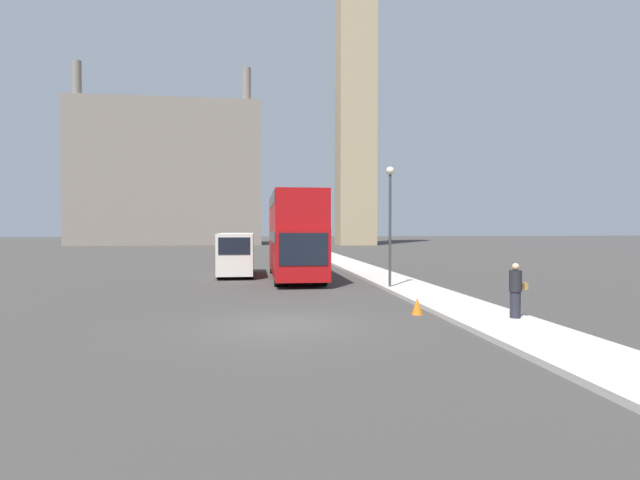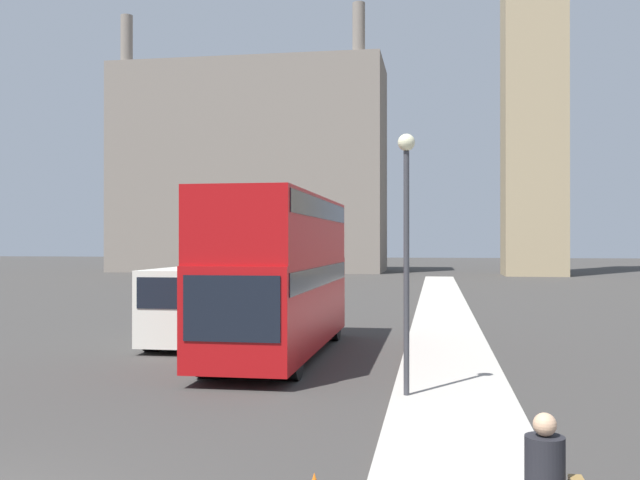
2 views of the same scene
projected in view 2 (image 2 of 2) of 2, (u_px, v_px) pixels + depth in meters
The scene contains 4 objects.
building_block_distant at pixel (251, 169), 82.48m from camera, with size 30.82×11.18×28.86m.
red_double_decker_bus at pixel (280, 268), 20.83m from camera, with size 2.58×10.07×4.66m.
white_van at pixel (197, 303), 23.48m from camera, with size 2.00×5.93×2.49m.
street_lamp at pixel (406, 222), 14.80m from camera, with size 0.36×0.36×5.44m.
Camera 2 is at (5.90, -7.28, 3.32)m, focal length 40.00 mm.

